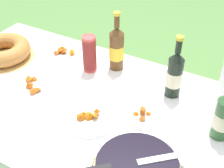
{
  "coord_description": "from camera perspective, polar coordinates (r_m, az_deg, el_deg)",
  "views": [
    {
      "loc": [
        0.76,
        -0.92,
        1.64
      ],
      "look_at": [
        0.17,
        0.11,
        0.75
      ],
      "focal_mm": 50.0,
      "sensor_mm": 36.0,
      "label": 1
    }
  ],
  "objects": [
    {
      "name": "garden_table",
      "position": [
        1.57,
        -7.49,
        -3.96
      ],
      "size": [
        1.53,
        0.92,
        0.69
      ],
      "color": "brown",
      "rests_on": "ground_plane"
    },
    {
      "name": "tablecloth",
      "position": [
        1.54,
        -7.65,
        -2.4
      ],
      "size": [
        1.54,
        0.93,
        0.1
      ],
      "color": "white",
      "rests_on": "garden_table"
    },
    {
      "name": "berry_tart",
      "position": [
        1.17,
        4.57,
        -15.14
      ],
      "size": [
        0.33,
        0.33,
        0.06
      ],
      "color": "#38383D",
      "rests_on": "tablecloth"
    },
    {
      "name": "serving_knife",
      "position": [
        1.14,
        3.2,
        -14.33
      ],
      "size": [
        0.29,
        0.27,
        0.01
      ],
      "rotation": [
        0.0,
        0.0,
        0.73
      ],
      "color": "silver",
      "rests_on": "berry_tart"
    },
    {
      "name": "bundt_cake",
      "position": [
        1.87,
        -19.35,
        5.85
      ],
      "size": [
        0.34,
        0.34,
        0.1
      ],
      "color": "tan",
      "rests_on": "tablecloth"
    },
    {
      "name": "cup_stack",
      "position": [
        1.63,
        -4.14,
        5.53
      ],
      "size": [
        0.07,
        0.07,
        0.2
      ],
      "color": "#E04C47",
      "rests_on": "tablecloth"
    },
    {
      "name": "cider_bottle_green",
      "position": [
        1.31,
        19.77,
        -5.44
      ],
      "size": [
        0.08,
        0.08,
        0.3
      ],
      "color": "#2D562D",
      "rests_on": "tablecloth"
    },
    {
      "name": "cider_bottle_amber",
      "position": [
        1.64,
        0.84,
        6.57
      ],
      "size": [
        0.08,
        0.08,
        0.32
      ],
      "color": "brown",
      "rests_on": "tablecloth"
    },
    {
      "name": "juice_bottle_red",
      "position": [
        1.47,
        11.37,
        1.76
      ],
      "size": [
        0.08,
        0.08,
        0.31
      ],
      "color": "black",
      "rests_on": "tablecloth"
    },
    {
      "name": "snack_plate_near",
      "position": [
        1.4,
        5.64,
        -5.51
      ],
      "size": [
        0.19,
        0.19,
        0.06
      ],
      "color": "white",
      "rests_on": "tablecloth"
    },
    {
      "name": "snack_plate_left",
      "position": [
        1.83,
        -8.79,
        5.67
      ],
      "size": [
        0.21,
        0.21,
        0.06
      ],
      "color": "white",
      "rests_on": "tablecloth"
    },
    {
      "name": "snack_plate_right",
      "position": [
        1.37,
        -3.94,
        -6.28
      ],
      "size": [
        0.23,
        0.23,
        0.05
      ],
      "color": "white",
      "rests_on": "tablecloth"
    },
    {
      "name": "snack_plate_far",
      "position": [
        1.59,
        -14.82,
        -0.59
      ],
      "size": [
        0.23,
        0.23,
        0.05
      ],
      "color": "white",
      "rests_on": "tablecloth"
    }
  ]
}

